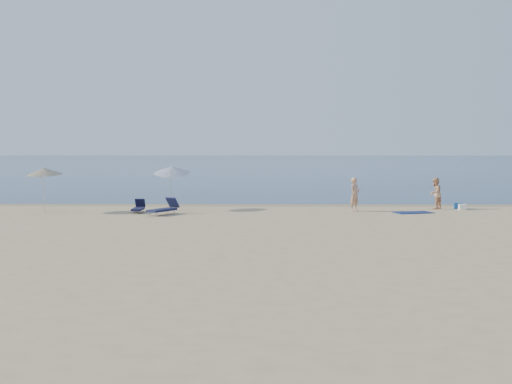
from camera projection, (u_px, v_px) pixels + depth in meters
The scene contains 12 objects.
ground at pixel (367, 274), 17.07m from camera, with size 160.00×160.00×0.00m, color tan.
sea at pixel (282, 163), 116.78m from camera, with size 240.00×160.00×0.01m, color #0C204C.
wet_sand_strip at pixel (314, 205), 36.41m from camera, with size 240.00×1.60×0.00m, color #847254.
person_left at pixel (355, 194), 33.03m from camera, with size 0.64×0.42×1.75m, color tan.
person_right at pixel (435, 193), 34.15m from camera, with size 0.82×0.64×1.68m, color tan.
beach_towel at pixel (413, 213), 32.33m from camera, with size 1.88×1.04×0.03m, color #0E1A46.
white_bag at pixel (462, 207), 33.77m from camera, with size 0.36×0.31×0.31m, color white.
blue_cooler at pixel (458, 206), 34.46m from camera, with size 0.45×0.32×0.32m, color blue.
umbrella_near at pixel (172, 170), 33.55m from camera, with size 1.95×1.98×2.51m.
umbrella_far at pixel (44, 171), 32.34m from camera, with size 2.10×2.11×2.39m.
lounger_left at pixel (138, 208), 32.44m from camera, with size 0.55×1.54×0.67m.
lounger_right at pixel (164, 209), 31.49m from camera, with size 1.47×1.90×0.82m.
Camera 1 is at (-2.65, -16.91, 3.46)m, focal length 45.00 mm.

